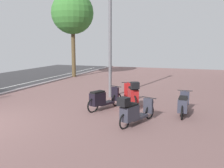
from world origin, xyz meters
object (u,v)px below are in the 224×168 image
at_px(scooter_mid, 133,111).
at_px(lamp_post, 110,23).
at_px(street_tree, 73,13).
at_px(scooter_near, 183,105).
at_px(scooter_far, 132,95).
at_px(scooter_extra, 102,99).

height_order(scooter_mid, lamp_post, lamp_post).
xyz_separation_m(lamp_post, street_tree, (-4.87, 5.75, 1.20)).
height_order(scooter_near, scooter_far, scooter_far).
xyz_separation_m(scooter_far, scooter_extra, (-0.91, -0.80, -0.08)).
bearing_deg(lamp_post, scooter_near, -30.94).
bearing_deg(scooter_mid, scooter_near, 49.86).
relative_size(scooter_far, street_tree, 0.28).
bearing_deg(scooter_near, street_tree, 136.64).
relative_size(scooter_extra, street_tree, 0.28).
bearing_deg(scooter_far, lamp_post, 134.98).
height_order(lamp_post, street_tree, street_tree).
bearing_deg(lamp_post, scooter_far, -45.02).
bearing_deg(scooter_far, scooter_extra, -138.66).
xyz_separation_m(scooter_near, lamp_post, (-3.33, 1.99, 2.91)).
height_order(scooter_near, scooter_mid, scooter_mid).
distance_m(scooter_far, scooter_extra, 1.21).
relative_size(scooter_mid, lamp_post, 0.29).
bearing_deg(scooter_extra, lamp_post, 102.52).
height_order(scooter_far, street_tree, street_tree).
distance_m(scooter_mid, scooter_extra, 2.05).
xyz_separation_m(scooter_extra, street_tree, (-5.36, 7.94, 4.09)).
height_order(scooter_near, scooter_extra, scooter_extra).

